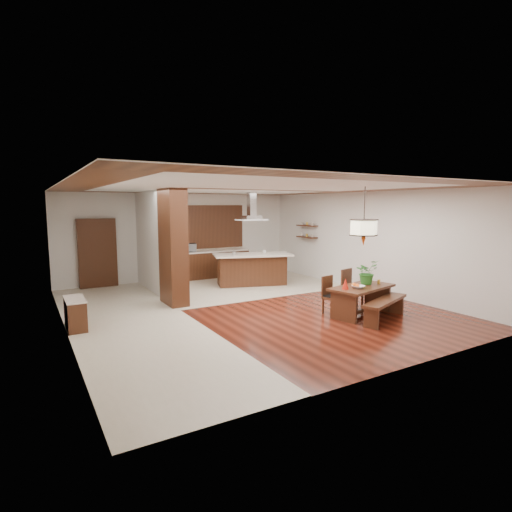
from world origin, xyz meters
TOP-DOWN VIEW (x-y plane):
  - room_shell at (0.00, 0.00)m, footprint 9.00×9.04m
  - tile_hallway at (-2.75, 0.00)m, footprint 2.50×9.00m
  - tile_kitchen at (1.25, 2.50)m, footprint 5.50×4.00m
  - soffit_band at (0.00, 0.00)m, footprint 8.00×9.00m
  - partition_pier at (-1.40, 1.20)m, footprint 0.45×1.00m
  - partition_stub at (-1.40, 3.30)m, footprint 0.18×2.40m
  - hallway_console at (-3.81, 0.20)m, footprint 0.37×0.88m
  - hallway_doorway at (-2.70, 4.40)m, footprint 1.10×0.20m
  - rear_counter at (1.00, 4.20)m, footprint 2.60×0.62m
  - kitchen_window at (1.00, 4.46)m, footprint 2.60×0.08m
  - shelf_lower at (3.87, 2.60)m, footprint 0.26×0.90m
  - shelf_upper at (3.87, 2.60)m, footprint 0.26×0.90m
  - dining_table at (1.92, -1.97)m, footprint 1.75×1.15m
  - dining_bench at (2.05, -2.54)m, footprint 1.68×0.93m
  - dining_chair_left at (1.42, -1.58)m, footprint 0.46×0.46m
  - dining_chair_right at (2.20, -1.40)m, footprint 0.50×0.50m
  - pendant_lantern at (1.92, -1.97)m, footprint 0.64×0.64m
  - foliage_plant at (2.19, -1.85)m, footprint 0.53×0.47m
  - fruit_bowl at (1.68, -2.11)m, footprint 0.33×0.33m
  - napkin_cone at (1.38, -2.02)m, footprint 0.17×0.17m
  - gold_ornament at (2.48, -1.95)m, footprint 0.07×0.07m
  - kitchen_island at (1.52, 2.34)m, footprint 2.60×1.73m
  - range_hood at (1.52, 2.34)m, footprint 0.90×0.55m
  - island_cup at (1.94, 2.26)m, footprint 0.14×0.14m
  - microwave at (0.16, 4.23)m, footprint 0.56×0.45m

SIDE VIEW (x-z plane):
  - tile_hallway at x=-2.75m, z-range 0.00..0.01m
  - tile_kitchen at x=1.25m, z-range 0.00..0.01m
  - dining_bench at x=2.05m, z-range 0.00..0.47m
  - hallway_console at x=-3.81m, z-range 0.00..0.63m
  - dining_chair_left at x=1.42m, z-range 0.00..0.88m
  - dining_chair_right at x=2.20m, z-range 0.00..0.95m
  - rear_counter at x=1.00m, z-range 0.00..0.95m
  - dining_table at x=1.92m, z-range 0.16..0.83m
  - kitchen_island at x=1.52m, z-range 0.01..1.00m
  - fruit_bowl at x=1.68m, z-range 0.67..0.74m
  - gold_ornament at x=2.48m, z-range 0.67..0.77m
  - napkin_cone at x=1.38m, z-range 0.67..0.91m
  - foliage_plant at x=2.19m, z-range 0.67..1.24m
  - island_cup at x=1.94m, z-range 0.99..1.08m
  - hallway_doorway at x=-2.70m, z-range 0.00..2.10m
  - microwave at x=0.16m, z-range 0.95..1.22m
  - shelf_lower at x=3.87m, z-range 1.38..1.42m
  - partition_pier at x=-1.40m, z-range 0.00..2.90m
  - partition_stub at x=-1.40m, z-range 0.00..2.90m
  - kitchen_window at x=1.00m, z-range 1.00..2.50m
  - shelf_upper at x=3.87m, z-range 1.78..1.82m
  - room_shell at x=0.00m, z-range 0.60..3.52m
  - pendant_lantern at x=1.92m, z-range 1.59..2.90m
  - range_hood at x=1.52m, z-range 2.03..2.90m
  - soffit_band at x=0.00m, z-range 2.88..2.89m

